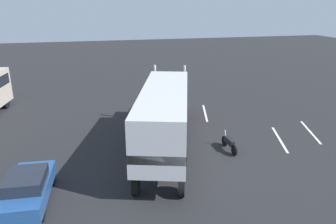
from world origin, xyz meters
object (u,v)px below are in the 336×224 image
object	(u,v)px
semi_truck	(166,111)
parked_car	(28,188)
person_bystander	(135,122)
motorcycle	(229,143)

from	to	relation	value
semi_truck	parked_car	world-z (taller)	semi_truck
person_bystander	motorcycle	world-z (taller)	person_bystander
semi_truck	motorcycle	size ratio (longest dim) A/B	6.74
person_bystander	parked_car	xyz separation A→B (m)	(-7.12, 6.06, -0.09)
person_bystander	motorcycle	distance (m)	6.71
semi_truck	motorcycle	world-z (taller)	semi_truck
parked_car	motorcycle	world-z (taller)	parked_car
semi_truck	person_bystander	xyz separation A→B (m)	(2.80, 1.50, -1.63)
parked_car	semi_truck	bearing A→B (deg)	-60.30
semi_truck	motorcycle	distance (m)	4.50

